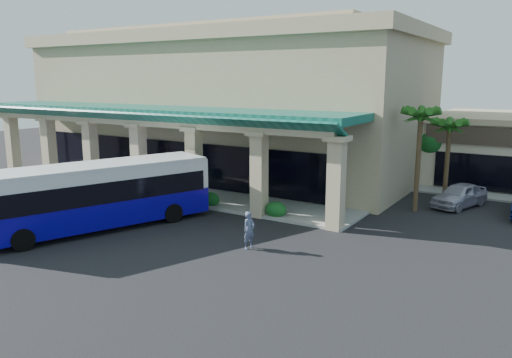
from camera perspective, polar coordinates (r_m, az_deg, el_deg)
The scene contains 10 objects.
ground at distance 24.49m, azimuth -9.11°, elevation -6.55°, with size 110.00×110.00×0.00m, color black.
main_building at distance 40.91m, azimuth -3.11°, elevation 8.83°, with size 30.80×14.80×11.35m, color tan, non-canonical shape.
arcade at distance 34.07m, azimuth -11.97°, elevation 3.31°, with size 30.00×6.20×5.70m, color #0D5145, non-canonical shape.
palm_0 at distance 29.62m, azimuth 18.07°, elevation 2.70°, with size 2.40×2.40×6.60m, color #1B4F15, non-canonical shape.
palm_1 at distance 32.37m, azimuth 21.04°, elevation 2.48°, with size 2.40×2.40×5.80m, color #1B4F15, non-canonical shape.
palm_2 at distance 45.09m, azimuth -25.74°, elevation 4.67°, with size 2.40×2.40×6.20m, color #1B4F15, non-canonical shape.
broadleaf_tree at distance 37.69m, azimuth 19.48°, elevation 2.98°, with size 2.60×2.60×4.81m, color #114B18, non-canonical shape.
transit_bus at distance 26.28m, azimuth -17.60°, elevation -1.95°, with size 2.78×11.93×3.33m, color #0F0492, non-canonical shape.
pedestrian at distance 22.36m, azimuth -0.79°, elevation -5.88°, with size 0.62×0.41×1.70m, color #505A7A.
car_silver at distance 31.94m, azimuth 22.23°, elevation -1.72°, with size 1.68×4.19×1.43m, color #B0AEC2.
Camera 1 is at (15.43, -17.50, 7.48)m, focal length 35.00 mm.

